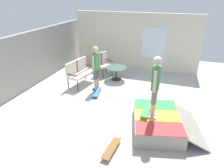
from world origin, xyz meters
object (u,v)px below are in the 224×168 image
object	(u,v)px
patio_bench	(79,70)
skateboard_on_ramp	(146,110)
skateboard_by_bench	(97,92)
skate_ramp	(158,122)
patio_table	(116,71)
skateboard_spare	(111,148)
person_skater	(156,84)
person_watching	(96,65)
patio_chair_near_house	(103,62)

from	to	relation	value
patio_bench	skateboard_on_ramp	world-z (taller)	patio_bench
patio_bench	skateboard_on_ramp	distance (m)	3.67
patio_bench	skateboard_by_bench	world-z (taller)	patio_bench
skate_ramp	patio_table	distance (m)	3.66
skateboard_by_bench	skateboard_spare	xyz separation A→B (m)	(-2.64, -1.48, 0.00)
person_skater	skateboard_on_ramp	size ratio (longest dim) A/B	2.08
patio_bench	person_watching	world-z (taller)	person_watching
skate_ramp	skateboard_by_bench	bearing A→B (deg)	59.74
skateboard_by_bench	patio_chair_near_house	bearing A→B (deg)	14.48
person_watching	person_skater	xyz separation A→B (m)	(-1.89, -2.42, 0.41)
person_watching	skateboard_on_ramp	xyz separation A→B (m)	(-1.74, -2.23, -0.48)
skate_ramp	person_watching	distance (m)	3.22
skate_ramp	skateboard_spare	size ratio (longest dim) A/B	2.67
person_skater	skateboard_by_bench	bearing A→B (deg)	56.04
skate_ramp	skateboard_by_bench	size ratio (longest dim) A/B	2.64
patio_chair_near_house	skateboard_spare	bearing A→B (deg)	-156.57
person_skater	skateboard_by_bench	size ratio (longest dim) A/B	2.04
person_watching	patio_table	bearing A→B (deg)	-19.85
patio_chair_near_house	skateboard_on_ramp	size ratio (longest dim) A/B	1.26
skateboard_on_ramp	person_skater	bearing A→B (deg)	-129.27
patio_bench	skateboard_spare	world-z (taller)	patio_bench
patio_chair_near_house	person_skater	xyz separation A→B (m)	(-3.46, -2.76, 0.81)
person_skater	patio_bench	bearing A→B (deg)	56.78
skate_ramp	patio_table	bearing A→B (deg)	35.86
patio_chair_near_house	person_watching	xyz separation A→B (m)	(-1.57, -0.34, 0.40)
skate_ramp	skateboard_spare	xyz separation A→B (m)	(-1.24, 0.93, -0.14)
skateboard_on_ramp	patio_table	bearing A→B (deg)	31.66
patio_chair_near_house	skateboard_by_bench	size ratio (longest dim) A/B	1.24
patio_table	patio_chair_near_house	bearing A→B (deg)	63.71
person_watching	person_skater	world-z (taller)	person_skater
patio_table	skateboard_by_bench	xyz separation A→B (m)	(-1.55, 0.27, -0.32)
patio_chair_near_house	person_skater	world-z (taller)	person_skater
patio_table	person_skater	xyz separation A→B (m)	(-3.08, -1.99, 1.02)
skate_ramp	patio_bench	distance (m)	4.00
skateboard_spare	skateboard_on_ramp	size ratio (longest dim) A/B	1.01
patio_table	skateboard_on_ramp	distance (m)	3.44
person_skater	person_watching	bearing A→B (deg)	51.96
patio_bench	patio_table	xyz separation A→B (m)	(0.93, -1.28, -0.21)
patio_bench	skateboard_on_ramp	xyz separation A→B (m)	(-1.99, -3.09, -0.09)
patio_chair_near_house	skate_ramp	bearing A→B (deg)	-138.93
skate_ramp	patio_chair_near_house	size ratio (longest dim) A/B	2.13
patio_table	skate_ramp	bearing A→B (deg)	-144.14
patio_table	person_watching	size ratio (longest dim) A/B	0.52
skateboard_by_bench	skate_ramp	bearing A→B (deg)	-120.26
person_watching	patio_bench	bearing A→B (deg)	73.62
skateboard_by_bench	patio_bench	bearing A→B (deg)	58.49
person_watching	skateboard_on_ramp	world-z (taller)	person_watching
skate_ramp	skateboard_by_bench	world-z (taller)	skate_ramp
patio_bench	skate_ramp	bearing A→B (deg)	-120.63
skateboard_on_ramp	patio_bench	bearing A→B (deg)	57.18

